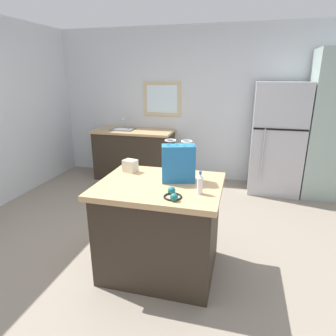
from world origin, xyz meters
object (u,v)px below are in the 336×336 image
object	(u,v)px
refrigerator	(277,139)
tall_cabinet	(327,126)
ear_defenders	(173,195)
shopping_bag	(178,163)
kitchen_island	(160,227)
small_box	(130,166)
bottle	(200,184)

from	to	relation	value
refrigerator	tall_cabinet	distance (m)	0.72
refrigerator	ear_defenders	distance (m)	2.89
shopping_bag	kitchen_island	bearing A→B (deg)	-147.93
kitchen_island	shopping_bag	bearing A→B (deg)	32.07
kitchen_island	tall_cabinet	world-z (taller)	tall_cabinet
refrigerator	kitchen_island	bearing A→B (deg)	-116.90
tall_cabinet	kitchen_island	bearing A→B (deg)	-128.35
refrigerator	tall_cabinet	size ratio (longest dim) A/B	0.79
refrigerator	shopping_bag	distance (m)	2.57
kitchen_island	small_box	size ratio (longest dim) A/B	8.59
tall_cabinet	shopping_bag	xyz separation A→B (m)	(-1.76, -2.32, -0.02)
shopping_bag	bottle	distance (m)	0.35
shopping_bag	ear_defenders	bearing A→B (deg)	-83.92
small_box	tall_cabinet	bearing A→B (deg)	43.62
refrigerator	shopping_bag	bearing A→B (deg)	-114.86
small_box	bottle	xyz separation A→B (m)	(0.76, -0.39, 0.02)
kitchen_island	refrigerator	xyz separation A→B (m)	(1.23, 2.42, 0.41)
kitchen_island	shopping_bag	xyz separation A→B (m)	(0.15, 0.09, 0.62)
kitchen_island	refrigerator	distance (m)	2.74
bottle	refrigerator	bearing A→B (deg)	71.87
tall_cabinet	shopping_bag	world-z (taller)	tall_cabinet
kitchen_island	tall_cabinet	xyz separation A→B (m)	(1.91, 2.42, 0.64)
kitchen_island	refrigerator	bearing A→B (deg)	63.10
shopping_bag	ear_defenders	distance (m)	0.40
ear_defenders	tall_cabinet	bearing A→B (deg)	57.41
tall_cabinet	bottle	distance (m)	2.99
refrigerator	shopping_bag	size ratio (longest dim) A/B	4.52
kitchen_island	small_box	distance (m)	0.67
bottle	ear_defenders	world-z (taller)	bottle
small_box	shopping_bag	bearing A→B (deg)	-15.35
kitchen_island	bottle	bearing A→B (deg)	-21.29
kitchen_island	tall_cabinet	bearing A→B (deg)	51.65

